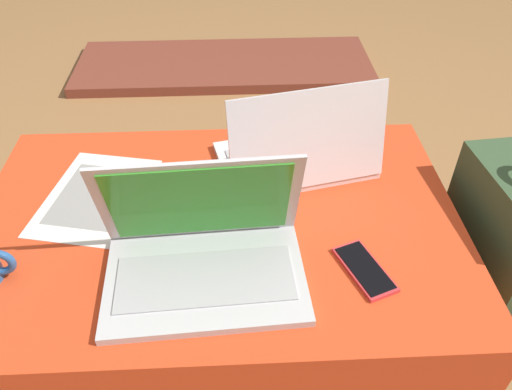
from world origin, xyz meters
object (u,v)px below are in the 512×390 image
Objects in this scene: cell_phone at (365,269)px; backpack at (500,263)px; laptop_far at (298,153)px; laptop_near at (204,252)px; paper_sheet at (96,196)px.

backpack is at bearing 0.15° from cell_phone.
cell_phone is at bearing 105.81° from backpack.
laptop_far is 2.56× the size of cell_phone.
laptop_near is 1.13× the size of paper_sheet.
laptop_near reaches higher than laptop_far.
backpack is (0.38, 0.14, -0.17)m from cell_phone.
laptop_far is at bearing 52.12° from laptop_near.
laptop_near is 2.49× the size of cell_phone.
paper_sheet is at bearing 135.31° from cell_phone.
laptop_near reaches higher than cell_phone.
laptop_far is at bearing 64.69° from backpack.
laptop_near reaches higher than paper_sheet.
laptop_near reaches higher than backpack.
cell_phone is (0.30, -0.02, -0.05)m from laptop_near.
backpack is (0.68, 0.13, -0.21)m from laptop_near.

